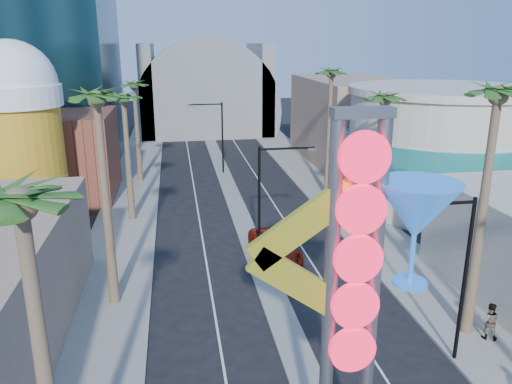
% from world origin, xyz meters
% --- Properties ---
extents(sidewalk_west, '(5.00, 100.00, 0.15)m').
position_xyz_m(sidewalk_west, '(-9.50, 35.00, 0.07)').
color(sidewalk_west, gray).
rests_on(sidewalk_west, ground).
extents(sidewalk_east, '(5.00, 100.00, 0.15)m').
position_xyz_m(sidewalk_east, '(9.50, 35.00, 0.07)').
color(sidewalk_east, gray).
rests_on(sidewalk_east, ground).
extents(median, '(1.60, 84.00, 0.15)m').
position_xyz_m(median, '(0.00, 38.00, 0.07)').
color(median, gray).
rests_on(median, ground).
extents(brick_filler_west, '(10.00, 10.00, 8.00)m').
position_xyz_m(brick_filler_west, '(-16.00, 38.00, 4.00)').
color(brick_filler_west, brown).
rests_on(brick_filler_west, ground).
extents(filler_east, '(10.00, 20.00, 10.00)m').
position_xyz_m(filler_east, '(16.00, 48.00, 5.00)').
color(filler_east, '#94765F').
rests_on(filler_east, ground).
extents(beer_mug, '(7.00, 7.00, 14.50)m').
position_xyz_m(beer_mug, '(-17.00, 30.00, 7.84)').
color(beer_mug, orange).
rests_on(beer_mug, ground).
extents(turquoise_building, '(16.60, 16.60, 10.60)m').
position_xyz_m(turquoise_building, '(18.00, 30.00, 5.25)').
color(turquoise_building, '#B3A797').
rests_on(turquoise_building, ground).
extents(canopy, '(22.00, 16.00, 22.00)m').
position_xyz_m(canopy, '(0.00, 72.00, 4.31)').
color(canopy, slate).
rests_on(canopy, ground).
extents(neon_sign, '(6.53, 2.60, 12.55)m').
position_xyz_m(neon_sign, '(0.82, 2.96, 7.31)').
color(neon_sign, gray).
rests_on(neon_sign, ground).
extents(streetlight_0, '(3.79, 0.25, 8.00)m').
position_xyz_m(streetlight_0, '(0.55, 20.00, 4.88)').
color(streetlight_0, black).
rests_on(streetlight_0, ground).
extents(streetlight_1, '(3.79, 0.25, 8.00)m').
position_xyz_m(streetlight_1, '(-0.55, 44.00, 4.88)').
color(streetlight_1, black).
rests_on(streetlight_1, ground).
extents(streetlight_2, '(3.45, 0.25, 8.00)m').
position_xyz_m(streetlight_2, '(6.72, 8.00, 4.83)').
color(streetlight_2, black).
rests_on(streetlight_2, ground).
extents(palm_0, '(2.40, 2.40, 11.70)m').
position_xyz_m(palm_0, '(-9.00, 2.00, 9.93)').
color(palm_0, brown).
rests_on(palm_0, ground).
extents(palm_1, '(2.40, 2.40, 12.70)m').
position_xyz_m(palm_1, '(-9.00, 16.00, 10.82)').
color(palm_1, brown).
rests_on(palm_1, ground).
extents(palm_2, '(2.40, 2.40, 11.20)m').
position_xyz_m(palm_2, '(-9.00, 30.00, 9.48)').
color(palm_2, brown).
rests_on(palm_2, ground).
extents(palm_3, '(2.40, 2.40, 11.20)m').
position_xyz_m(palm_3, '(-9.00, 42.00, 9.48)').
color(palm_3, brown).
rests_on(palm_3, ground).
extents(palm_5, '(2.40, 2.40, 13.20)m').
position_xyz_m(palm_5, '(9.00, 10.00, 11.27)').
color(palm_5, brown).
rests_on(palm_5, ground).
extents(palm_6, '(2.40, 2.40, 11.70)m').
position_xyz_m(palm_6, '(9.00, 22.00, 9.93)').
color(palm_6, brown).
rests_on(palm_6, ground).
extents(palm_7, '(2.40, 2.40, 12.70)m').
position_xyz_m(palm_7, '(9.00, 34.00, 10.82)').
color(palm_7, brown).
rests_on(palm_7, ground).
extents(red_pickup, '(2.96, 6.24, 1.72)m').
position_xyz_m(red_pickup, '(1.20, 20.62, 0.86)').
color(red_pickup, maroon).
rests_on(red_pickup, ground).
extents(pedestrian_b, '(1.16, 1.08, 1.91)m').
position_xyz_m(pedestrian_b, '(9.66, 9.22, 1.11)').
color(pedestrian_b, gray).
rests_on(pedestrian_b, sidewalk_east).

